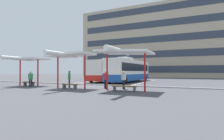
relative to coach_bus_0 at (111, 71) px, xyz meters
The scene contains 18 objects.
ground_plane 10.97m from the coach_bus_0, 80.62° to the right, with size 160.00×160.00×0.00m, color #47474C.
terminal_building 28.29m from the coach_bus_0, 86.20° to the left, with size 41.25×14.34×22.47m.
coach_bus_0 is the anchor object (origin of this frame).
coach_bus_1 3.61m from the coach_bus_0, 16.38° to the right, with size 3.03×12.13×3.60m.
lane_stripe_0 2.82m from the coach_bus_0, 162.33° to the right, with size 0.16×14.00×0.01m, color white.
lane_stripe_1 2.49m from the coach_bus_0, 21.74° to the right, with size 0.16×14.00×0.01m, color white.
lane_stripe_2 6.01m from the coach_bus_0, ahead, with size 0.16×14.00×0.01m, color white.
waiting_shelter_0 13.48m from the coach_bus_0, 108.39° to the right, with size 3.72×4.48×3.09m.
bench_0 13.20m from the coach_bus_0, 108.79° to the right, with size 1.56×0.50×0.45m.
waiting_shelter_1 13.47m from the coach_bus_0, 81.99° to the right, with size 4.07×4.44×3.25m.
bench_1 13.37m from the coach_bus_0, 81.93° to the right, with size 1.56×0.47×0.45m.
waiting_shelter_2 15.11m from the coach_bus_0, 61.53° to the right, with size 4.22×4.97×3.29m.
bench_2 15.01m from the coach_bus_0, 61.34° to the right, with size 1.97×0.50×0.45m.
platform_kerb 8.97m from the coach_bus_0, 78.46° to the right, with size 44.00×0.24×0.12m, color #ADADA8.
waiting_passenger_0 12.38m from the coach_bus_0, 84.68° to the right, with size 0.45×0.52×1.64m.
waiting_passenger_1 13.66m from the coach_bus_0, 102.49° to the right, with size 0.47×0.49×1.58m.
waiting_passenger_2 13.25m from the coach_bus_0, 60.48° to the right, with size 0.29×0.50×1.64m.
waiting_passenger_3 12.61m from the coach_bus_0, 67.67° to the right, with size 0.48×0.25×1.63m.
Camera 1 is at (10.31, -15.53, 1.56)m, focal length 28.28 mm.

